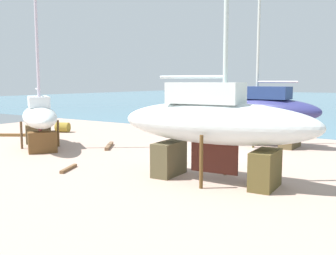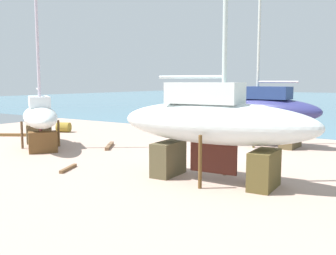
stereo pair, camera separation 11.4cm
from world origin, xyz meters
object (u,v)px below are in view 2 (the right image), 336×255
(sailboat_far_slipway, at_px, (213,123))
(sailboat_small_center, at_px, (40,117))
(barrel_blue_faded, at_px, (64,127))
(sailboat_mid_port, at_px, (263,111))

(sailboat_far_slipway, height_order, sailboat_small_center, sailboat_far_slipway)
(sailboat_far_slipway, height_order, barrel_blue_faded, sailboat_far_slipway)
(sailboat_small_center, bearing_deg, sailboat_mid_port, 72.11)
(sailboat_far_slipway, xyz_separation_m, sailboat_small_center, (-10.58, 1.13, -0.43))
(sailboat_far_slipway, distance_m, sailboat_mid_port, 8.41)
(sailboat_far_slipway, distance_m, barrel_blue_faded, 15.59)
(sailboat_mid_port, distance_m, barrel_blue_faded, 13.28)
(sailboat_far_slipway, relative_size, barrel_blue_faded, 14.79)
(sailboat_far_slipway, distance_m, sailboat_small_center, 10.65)
(barrel_blue_faded, bearing_deg, sailboat_mid_port, 10.50)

